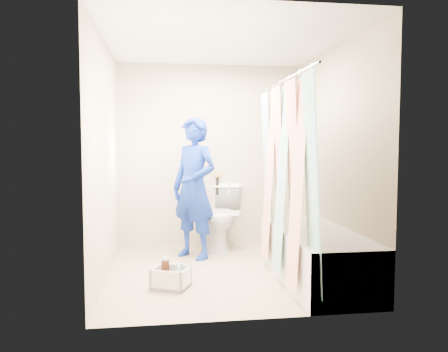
{
  "coord_description": "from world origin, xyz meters",
  "views": [
    {
      "loc": [
        -0.63,
        -4.5,
        1.33
      ],
      "look_at": [
        0.06,
        0.44,
        0.99
      ],
      "focal_mm": 35.0,
      "sensor_mm": 36.0,
      "label": 1
    }
  ],
  "objects": [
    {
      "name": "wall_back",
      "position": [
        0.0,
        1.3,
        1.2
      ],
      "size": [
        2.4,
        0.02,
        2.4
      ],
      "primitive_type": "cube",
      "color": "tan",
      "rests_on": "ground"
    },
    {
      "name": "wall_left",
      "position": [
        -1.2,
        0.0,
        1.2
      ],
      "size": [
        0.02,
        2.6,
        2.4
      ],
      "primitive_type": "cube",
      "color": "tan",
      "rests_on": "ground"
    },
    {
      "name": "wall_right",
      "position": [
        1.2,
        0.0,
        1.2
      ],
      "size": [
        0.02,
        2.6,
        2.4
      ],
      "primitive_type": "cube",
      "color": "tan",
      "rests_on": "ground"
    },
    {
      "name": "cleaning_caddy",
      "position": [
        -0.56,
        -0.47,
        0.09
      ],
      "size": [
        0.4,
        0.37,
        0.25
      ],
      "rotation": [
        0.0,
        0.0,
        -0.43
      ],
      "color": "silver",
      "rests_on": "ground"
    },
    {
      "name": "shower_curtain",
      "position": [
        0.52,
        -0.43,
        1.02
      ],
      "size": [
        0.06,
        1.75,
        1.8
      ],
      "primitive_type": "cube",
      "color": "white",
      "rests_on": "curtain_rod"
    },
    {
      "name": "tank_internals",
      "position": [
        0.13,
        1.28,
        0.82
      ],
      "size": [
        0.2,
        0.09,
        0.27
      ],
      "color": "black",
      "rests_on": "toilet"
    },
    {
      "name": "tank_lid",
      "position": [
        0.08,
        0.92,
        0.49
      ],
      "size": [
        0.55,
        0.35,
        0.04
      ],
      "primitive_type": "cube",
      "rotation": [
        0.0,
        0.0,
        -0.28
      ],
      "color": "white",
      "rests_on": "toilet"
    },
    {
      "name": "plumber",
      "position": [
        -0.27,
        0.64,
        0.83
      ],
      "size": [
        0.71,
        0.71,
        1.67
      ],
      "primitive_type": "imported",
      "rotation": [
        0.0,
        0.0,
        -0.77
      ],
      "color": "navy",
      "rests_on": "ground"
    },
    {
      "name": "ceiling",
      "position": [
        0.0,
        0.0,
        2.4
      ],
      "size": [
        2.4,
        2.6,
        0.02
      ],
      "primitive_type": "cube",
      "color": "silver",
      "rests_on": "wall_back"
    },
    {
      "name": "curtain_rod",
      "position": [
        0.52,
        -0.43,
        1.95
      ],
      "size": [
        0.02,
        1.9,
        0.02
      ],
      "primitive_type": "cylinder",
      "rotation": [
        1.57,
        0.0,
        0.0
      ],
      "color": "silver",
      "rests_on": "wall_back"
    },
    {
      "name": "wall_front",
      "position": [
        0.0,
        -1.3,
        1.2
      ],
      "size": [
        2.4,
        0.02,
        2.4
      ],
      "primitive_type": "cube",
      "color": "tan",
      "rests_on": "ground"
    },
    {
      "name": "bathtub",
      "position": [
        0.85,
        -0.43,
        0.27
      ],
      "size": [
        0.7,
        1.75,
        0.5
      ],
      "color": "silver",
      "rests_on": "ground"
    },
    {
      "name": "floor",
      "position": [
        0.0,
        0.0,
        0.0
      ],
      "size": [
        2.6,
        2.6,
        0.0
      ],
      "primitive_type": "plane",
      "color": "gray",
      "rests_on": "ground"
    },
    {
      "name": "toilet",
      "position": [
        0.11,
        1.05,
        0.41
      ],
      "size": [
        0.67,
        0.91,
        0.83
      ],
      "primitive_type": "imported",
      "rotation": [
        0.0,
        0.0,
        -0.28
      ],
      "color": "white",
      "rests_on": "ground"
    }
  ]
}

